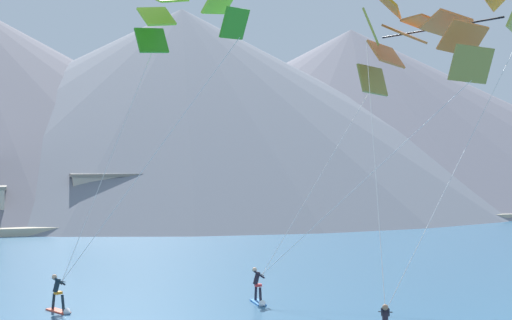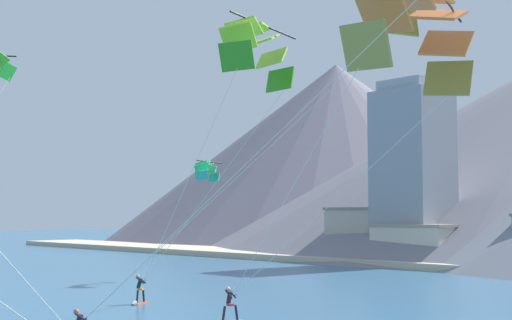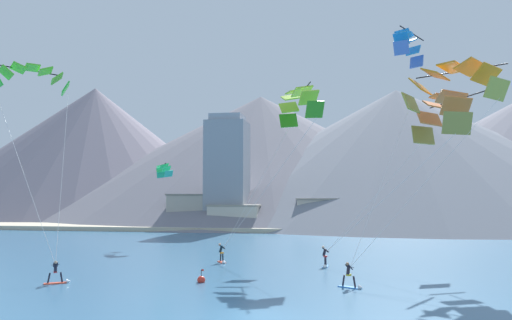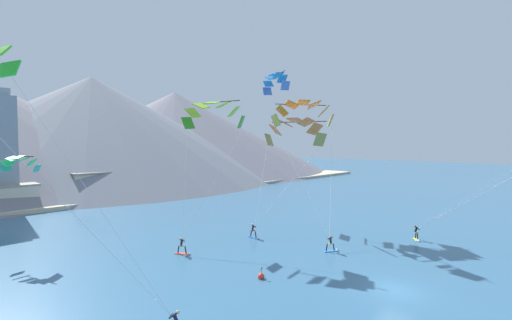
% 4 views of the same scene
% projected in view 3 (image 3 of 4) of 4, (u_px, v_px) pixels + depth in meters
% --- Properties ---
extents(ground_plane, '(400.00, 400.00, 0.00)m').
position_uv_depth(ground_plane, '(255.00, 316.00, 24.79)').
color(ground_plane, '#336084').
extents(kitesurfer_near_lead, '(1.67, 1.29, 1.65)m').
position_uv_depth(kitesurfer_near_lead, '(59.00, 277.00, 33.92)').
color(kitesurfer_near_lead, '#E54C33').
rests_on(kitesurfer_near_lead, ground).
extents(kitesurfer_mid_center, '(1.71, 1.22, 1.74)m').
position_uv_depth(kitesurfer_mid_center, '(352.00, 280.00, 32.27)').
color(kitesurfer_mid_center, '#337FDB').
rests_on(kitesurfer_mid_center, ground).
extents(kitesurfer_far_left, '(1.18, 1.72, 1.79)m').
position_uv_depth(kitesurfer_far_left, '(222.00, 257.00, 44.13)').
color(kitesurfer_far_left, '#E54C33').
rests_on(kitesurfer_far_left, ground).
extents(kitesurfer_far_right, '(0.60, 1.76, 1.80)m').
position_uv_depth(kitesurfer_far_right, '(325.00, 260.00, 41.62)').
color(kitesurfer_far_right, '#337FDB').
rests_on(kitesurfer_far_right, ground).
extents(parafoil_kite_near_lead, '(10.36, 11.00, 16.30)m').
position_uv_depth(parafoil_kite_near_lead, '(32.00, 76.00, 44.20)').
color(parafoil_kite_near_lead, green).
extents(parafoil_kite_mid_center, '(12.89, 13.39, 15.69)m').
position_uv_depth(parafoil_kite_mid_center, '(452.00, 81.00, 41.76)').
color(parafoil_kite_mid_center, '#A3A439').
extents(parafoil_kite_far_left, '(9.06, 7.65, 14.72)m').
position_uv_depth(parafoil_kite_far_left, '(298.00, 102.00, 47.30)').
color(parafoil_kite_far_left, '#2F8C1C').
extents(parafoil_kite_far_right, '(12.41, 8.98, 13.25)m').
position_uv_depth(parafoil_kite_far_right, '(442.00, 113.00, 42.62)').
color(parafoil_kite_far_right, olive).
extents(parafoil_kite_distant_high_outer, '(3.19, 4.07, 1.75)m').
position_uv_depth(parafoil_kite_distant_high_outer, '(164.00, 169.00, 60.14)').
color(parafoil_kite_distant_high_outer, teal).
extents(parafoil_kite_distant_low_drift, '(3.33, 5.85, 2.61)m').
position_uv_depth(parafoil_kite_distant_low_drift, '(408.00, 44.00, 44.92)').
color(parafoil_kite_distant_low_drift, '#4A70C9').
extents(race_marker_buoy, '(0.56, 0.56, 1.02)m').
position_uv_depth(race_marker_buoy, '(201.00, 280.00, 34.39)').
color(race_marker_buoy, red).
rests_on(race_marker_buoy, ground).
extents(shoreline_strip, '(180.00, 10.00, 0.70)m').
position_uv_depth(shoreline_strip, '(314.00, 229.00, 80.94)').
color(shoreline_strip, beige).
rests_on(shoreline_strip, ground).
extents(shore_building_harbour_front, '(5.92, 6.24, 4.84)m').
position_uv_depth(shore_building_harbour_front, '(417.00, 217.00, 80.86)').
color(shore_building_harbour_front, silver).
rests_on(shore_building_harbour_front, ground).
extents(shore_building_promenade_mid, '(9.38, 5.86, 5.38)m').
position_uv_depth(shore_building_promenade_mid, '(325.00, 214.00, 84.93)').
color(shore_building_promenade_mid, beige).
rests_on(shore_building_promenade_mid, ground).
extents(shore_building_quay_east, '(8.78, 4.41, 4.29)m').
position_uv_depth(shore_building_quay_east, '(234.00, 217.00, 84.30)').
color(shore_building_quay_east, beige).
rests_on(shore_building_quay_east, ground).
extents(shore_building_quay_west, '(8.93, 4.29, 6.11)m').
position_uv_depth(shore_building_quay_west, '(193.00, 211.00, 86.99)').
color(shore_building_quay_west, '#A89E8E').
rests_on(shore_building_quay_west, ground).
extents(highrise_tower, '(7.00, 7.00, 20.05)m').
position_uv_depth(highrise_tower, '(227.00, 173.00, 87.77)').
color(highrise_tower, gray).
rests_on(highrise_tower, ground).
extents(mountain_peak_west_ridge, '(93.76, 93.76, 36.45)m').
position_uv_depth(mountain_peak_west_ridge, '(94.00, 151.00, 142.06)').
color(mountain_peak_west_ridge, slate).
rests_on(mountain_peak_west_ridge, ground).
extents(mountain_peak_central_summit, '(122.09, 122.09, 32.97)m').
position_uv_depth(mountain_peak_central_summit, '(397.00, 153.00, 128.06)').
color(mountain_peak_central_summit, slate).
rests_on(mountain_peak_central_summit, ground).
extents(mountain_peak_far_spur, '(126.65, 126.65, 33.95)m').
position_uv_depth(mountain_peak_far_spur, '(261.00, 156.00, 141.54)').
color(mountain_peak_far_spur, slate).
rests_on(mountain_peak_far_spur, ground).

